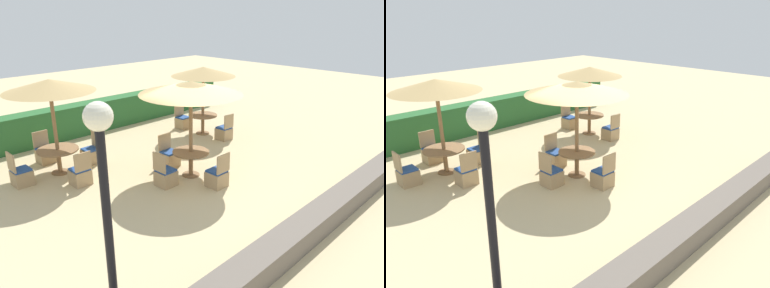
% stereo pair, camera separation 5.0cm
% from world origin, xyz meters
% --- Properties ---
extents(ground_plane, '(40.00, 40.00, 0.00)m').
position_xyz_m(ground_plane, '(0.00, 0.00, 0.00)').
color(ground_plane, '#C6B284').
extents(hedge_row, '(13.00, 0.70, 1.11)m').
position_xyz_m(hedge_row, '(0.00, 5.98, 0.56)').
color(hedge_row, '#28602D').
rests_on(hedge_row, ground_plane).
extents(stone_border, '(10.00, 0.56, 0.47)m').
position_xyz_m(stone_border, '(0.00, -3.15, 0.23)').
color(stone_border, '#6B6056').
rests_on(stone_border, ground_plane).
extents(lamp_post, '(0.36, 0.36, 3.32)m').
position_xyz_m(lamp_post, '(-4.47, -2.31, 2.35)').
color(lamp_post, black).
rests_on(lamp_post, ground_plane).
extents(parasol_back_right, '(2.25, 2.25, 2.42)m').
position_xyz_m(parasol_back_right, '(2.85, 2.88, 2.25)').
color(parasol_back_right, olive).
rests_on(parasol_back_right, ground_plane).
extents(round_table_back_right, '(1.03, 1.03, 0.71)m').
position_xyz_m(round_table_back_right, '(2.85, 2.88, 0.55)').
color(round_table_back_right, olive).
rests_on(round_table_back_right, ground_plane).
extents(patio_chair_back_right_north, '(0.46, 0.46, 0.93)m').
position_xyz_m(patio_chair_back_right_north, '(2.80, 3.88, 0.26)').
color(patio_chair_back_right_north, tan).
rests_on(patio_chair_back_right_north, ground_plane).
extents(patio_chair_back_right_south, '(0.46, 0.46, 0.93)m').
position_xyz_m(patio_chair_back_right_south, '(2.89, 1.89, 0.26)').
color(patio_chair_back_right_south, tan).
rests_on(patio_chair_back_right_south, ground_plane).
extents(parasol_center, '(2.68, 2.68, 2.59)m').
position_xyz_m(parasol_center, '(-0.04, 0.60, 2.42)').
color(parasol_center, olive).
rests_on(parasol_center, ground_plane).
extents(round_table_center, '(1.00, 1.00, 0.70)m').
position_xyz_m(round_table_center, '(-0.04, 0.60, 0.54)').
color(round_table_center, olive).
rests_on(round_table_center, ground_plane).
extents(patio_chair_center_south, '(0.46, 0.46, 0.93)m').
position_xyz_m(patio_chair_center_south, '(-0.05, -0.36, 0.26)').
color(patio_chair_center_south, tan).
rests_on(patio_chair_center_south, ground_plane).
extents(patio_chair_center_north, '(0.46, 0.46, 0.93)m').
position_xyz_m(patio_chair_center_north, '(-0.01, 1.52, 0.26)').
color(patio_chair_center_north, tan).
rests_on(patio_chair_center_north, ground_plane).
extents(patio_chair_center_west, '(0.46, 0.46, 0.93)m').
position_xyz_m(patio_chair_center_west, '(-0.95, 0.62, 0.26)').
color(patio_chair_center_west, tan).
rests_on(patio_chair_center_west, ground_plane).
extents(parasol_back_left, '(2.35, 2.35, 2.62)m').
position_xyz_m(parasol_back_left, '(-2.49, 3.30, 2.44)').
color(parasol_back_left, olive).
rests_on(parasol_back_left, ground_plane).
extents(round_table_back_left, '(1.11, 1.11, 0.70)m').
position_xyz_m(round_table_back_left, '(-2.49, 3.30, 0.56)').
color(round_table_back_left, olive).
rests_on(round_table_back_left, ground_plane).
extents(patio_chair_back_left_north, '(0.46, 0.46, 0.93)m').
position_xyz_m(patio_chair_back_left_north, '(-2.43, 4.31, 0.26)').
color(patio_chair_back_left_north, tan).
rests_on(patio_chair_back_left_north, ground_plane).
extents(patio_chair_back_left_south, '(0.46, 0.46, 0.93)m').
position_xyz_m(patio_chair_back_left_south, '(-2.46, 2.23, 0.26)').
color(patio_chair_back_left_south, tan).
rests_on(patio_chair_back_left_south, ground_plane).
extents(patio_chair_back_left_west, '(0.46, 0.46, 0.93)m').
position_xyz_m(patio_chair_back_left_west, '(-3.56, 3.27, 0.26)').
color(patio_chair_back_left_west, tan).
rests_on(patio_chair_back_left_west, ground_plane).
extents(patio_chair_back_left_east, '(0.46, 0.46, 0.93)m').
position_xyz_m(patio_chair_back_left_east, '(-1.47, 3.33, 0.26)').
color(patio_chair_back_left_east, tan).
rests_on(patio_chair_back_left_east, ground_plane).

